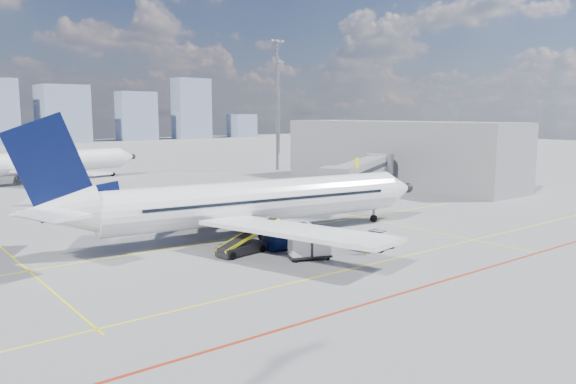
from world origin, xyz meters
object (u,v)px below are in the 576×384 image
second_aircraft (35,163)px  belt_loader (243,246)px  cargo_dolly (309,247)px  ramp_worker (366,245)px  main_aircraft (244,203)px  baggage_tug (379,240)px

second_aircraft → belt_loader: second_aircraft is taller
cargo_dolly → ramp_worker: bearing=2.7°
belt_loader → cargo_dolly: bearing=-65.2°
main_aircraft → baggage_tug: 12.64m
main_aircraft → ramp_worker: bearing=-61.0°
main_aircraft → cargo_dolly: 9.74m
second_aircraft → cargo_dolly: (3.94, -64.01, -2.23)m
cargo_dolly → second_aircraft: bearing=115.6°
second_aircraft → main_aircraft: bearing=-95.8°
cargo_dolly → belt_loader: size_ratio=0.58×
belt_loader → ramp_worker: belt_loader is taller
main_aircraft → second_aircraft: size_ratio=1.07×
second_aircraft → baggage_tug: (10.56, -65.23, -2.41)m
main_aircraft → second_aircraft: main_aircraft is taller
second_aircraft → baggage_tug: second_aircraft is taller
belt_loader → ramp_worker: (7.72, -6.22, 0.11)m
main_aircraft → cargo_dolly: main_aircraft is taller
second_aircraft → ramp_worker: (8.53, -65.62, -2.47)m
main_aircraft → cargo_dolly: (-0.32, -9.48, -2.22)m
second_aircraft → baggage_tug: size_ratio=13.75×
main_aircraft → ramp_worker: size_ratio=26.04×
baggage_tug → cargo_dolly: 6.73m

